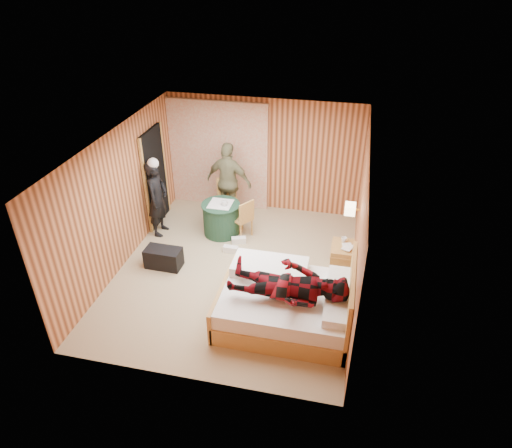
% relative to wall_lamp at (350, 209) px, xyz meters
% --- Properties ---
extents(floor, '(4.20, 5.00, 0.01)m').
position_rel_wall_lamp_xyz_m(floor, '(-1.92, -0.45, -1.30)').
color(floor, tan).
rests_on(floor, ground).
extents(ceiling, '(4.20, 5.00, 0.01)m').
position_rel_wall_lamp_xyz_m(ceiling, '(-1.92, -0.45, 1.20)').
color(ceiling, white).
rests_on(ceiling, wall_back).
extents(wall_back, '(4.20, 0.02, 2.50)m').
position_rel_wall_lamp_xyz_m(wall_back, '(-1.92, 2.05, -0.05)').
color(wall_back, '#D68552').
rests_on(wall_back, floor).
extents(wall_left, '(0.02, 5.00, 2.50)m').
position_rel_wall_lamp_xyz_m(wall_left, '(-4.02, -0.45, -0.05)').
color(wall_left, '#D68552').
rests_on(wall_left, floor).
extents(wall_right, '(0.02, 5.00, 2.50)m').
position_rel_wall_lamp_xyz_m(wall_right, '(0.18, -0.45, -0.05)').
color(wall_right, '#D68552').
rests_on(wall_right, floor).
extents(curtain, '(2.20, 0.08, 2.40)m').
position_rel_wall_lamp_xyz_m(curtain, '(-2.92, 1.98, -0.10)').
color(curtain, beige).
rests_on(curtain, floor).
extents(doorway, '(0.06, 0.90, 2.05)m').
position_rel_wall_lamp_xyz_m(doorway, '(-3.98, 0.95, -0.28)').
color(doorway, black).
rests_on(doorway, floor).
extents(wall_lamp, '(0.26, 0.24, 0.16)m').
position_rel_wall_lamp_xyz_m(wall_lamp, '(0.00, 0.00, 0.00)').
color(wall_lamp, gold).
rests_on(wall_lamp, wall_right).
extents(bed, '(2.05, 1.61, 1.11)m').
position_rel_wall_lamp_xyz_m(bed, '(-0.80, -1.47, -0.98)').
color(bed, '#E0B25B').
rests_on(bed, floor).
extents(nightstand, '(0.42, 0.57, 0.55)m').
position_rel_wall_lamp_xyz_m(nightstand, '(-0.04, -0.02, -1.02)').
color(nightstand, '#E0B25B').
rests_on(nightstand, floor).
extents(round_table, '(0.78, 0.78, 0.69)m').
position_rel_wall_lamp_xyz_m(round_table, '(-2.53, 0.75, -0.95)').
color(round_table, '#1F4530').
rests_on(round_table, floor).
extents(chair_far, '(0.56, 0.56, 0.93)m').
position_rel_wall_lamp_xyz_m(chair_far, '(-2.57, 1.37, -0.76)').
color(chair_far, '#E0B25B').
rests_on(chair_far, floor).
extents(chair_near, '(0.52, 0.52, 0.83)m').
position_rel_wall_lamp_xyz_m(chair_near, '(-2.05, 0.72, -0.82)').
color(chair_near, '#E0B25B').
rests_on(chair_near, floor).
extents(duffel_bag, '(0.67, 0.37, 0.37)m').
position_rel_wall_lamp_xyz_m(duffel_bag, '(-3.26, -0.59, -1.11)').
color(duffel_bag, black).
rests_on(duffel_bag, floor).
extents(sneaker_left, '(0.29, 0.12, 0.13)m').
position_rel_wall_lamp_xyz_m(sneaker_left, '(-2.17, 0.12, -1.24)').
color(sneaker_left, silver).
rests_on(sneaker_left, floor).
extents(sneaker_right, '(0.31, 0.20, 0.13)m').
position_rel_wall_lamp_xyz_m(sneaker_right, '(-2.10, 0.46, -1.24)').
color(sneaker_right, silver).
rests_on(sneaker_right, floor).
extents(woman_standing, '(0.39, 0.58, 1.58)m').
position_rel_wall_lamp_xyz_m(woman_standing, '(-3.77, 0.50, -0.51)').
color(woman_standing, black).
rests_on(woman_standing, floor).
extents(man_at_table, '(1.07, 0.60, 1.72)m').
position_rel_wall_lamp_xyz_m(man_at_table, '(-2.53, 1.40, -0.44)').
color(man_at_table, '#73714C').
rests_on(man_at_table, floor).
extents(man_on_bed, '(0.86, 0.67, 1.77)m').
position_rel_wall_lamp_xyz_m(man_on_bed, '(-0.77, -1.70, -0.32)').
color(man_on_bed, maroon).
rests_on(man_on_bed, bed).
extents(book_lower, '(0.23, 0.26, 0.02)m').
position_rel_wall_lamp_xyz_m(book_lower, '(-0.04, -0.07, -0.74)').
color(book_lower, silver).
rests_on(book_lower, nightstand).
extents(book_upper, '(0.23, 0.27, 0.02)m').
position_rel_wall_lamp_xyz_m(book_upper, '(-0.04, -0.07, -0.72)').
color(book_upper, silver).
rests_on(book_upper, nightstand).
extents(cup_nightstand, '(0.11, 0.11, 0.09)m').
position_rel_wall_lamp_xyz_m(cup_nightstand, '(-0.04, 0.11, -0.70)').
color(cup_nightstand, silver).
rests_on(cup_nightstand, nightstand).
extents(cup_table, '(0.16, 0.16, 0.10)m').
position_rel_wall_lamp_xyz_m(cup_table, '(-2.43, 0.70, -0.56)').
color(cup_table, silver).
rests_on(cup_table, round_table).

